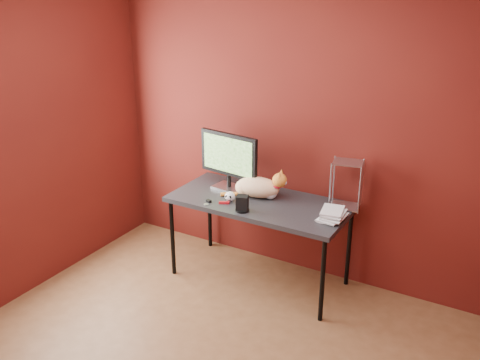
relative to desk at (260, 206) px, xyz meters
The scene contains 11 objects.
room 1.57m from the desk, 83.75° to the right, with size 3.52×3.52×2.61m.
desk is the anchor object (origin of this frame).
monitor 0.50m from the desk, 165.08° to the left, with size 0.58×0.22×0.50m.
cat 0.16m from the desk, 128.43° to the left, with size 0.54×0.29×0.26m.
skull_mug 0.27m from the desk, 145.61° to the right, with size 0.09×0.09×0.08m.
speaker 0.28m from the desk, 95.09° to the right, with size 0.11×0.11×0.13m.
book_stack 0.76m from the desk, ahead, with size 0.20×0.25×0.88m.
wire_rack 0.74m from the desk, 18.52° to the left, with size 0.26×0.23×0.40m.
pocket_knife 0.31m from the desk, 137.60° to the right, with size 0.09×0.02×0.02m, color #A80C13.
black_gadget 0.43m from the desk, 145.17° to the right, with size 0.04×0.03×0.02m, color black.
washer 0.45m from the desk, 139.79° to the right, with size 0.04×0.04×0.00m, color #A6A5AA.
Camera 1 is at (1.74, -2.26, 2.52)m, focal length 40.00 mm.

